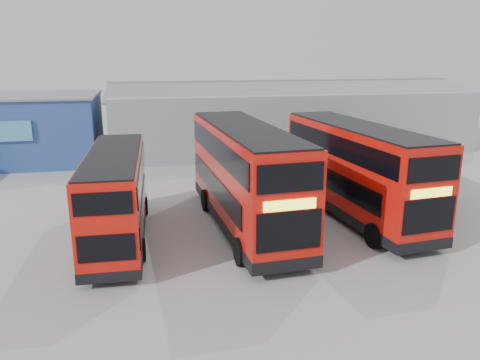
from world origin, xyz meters
TOP-DOWN VIEW (x-y plane):
  - ground_plane at (0.00, 0.00)m, footprint 120.00×120.00m
  - office_block at (-14.00, 17.99)m, footprint 12.30×8.32m
  - maintenance_shed at (8.00, 20.00)m, footprint 30.50×12.00m
  - double_decker_left at (-5.72, 0.17)m, footprint 2.62×9.61m
  - double_decker_centre at (0.20, 0.63)m, footprint 3.62×11.83m
  - double_decker_right at (6.04, 1.08)m, footprint 3.88×11.44m
  - single_decker_blue at (10.03, 6.13)m, footprint 3.56×12.39m

SIDE VIEW (x-z plane):
  - ground_plane at x=0.00m, z-range 0.00..0.00m
  - single_decker_blue at x=10.03m, z-range -0.01..3.31m
  - double_decker_left at x=-5.72m, z-range -0.01..4.03m
  - double_decker_right at x=6.04m, z-range -0.01..4.74m
  - double_decker_centre at x=0.20m, z-range -0.01..4.92m
  - office_block at x=-14.00m, z-range 0.02..5.14m
  - maintenance_shed at x=8.00m, z-range -0.34..5.55m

